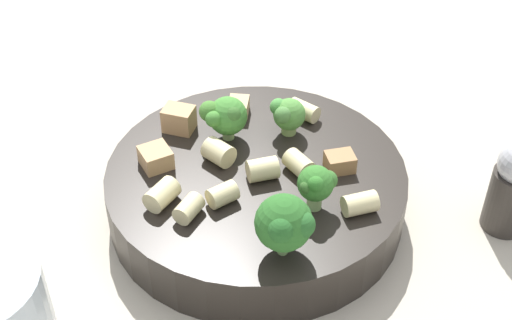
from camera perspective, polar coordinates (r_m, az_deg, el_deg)
The scene contains 18 objects.
ground_plane at distance 0.57m, azimuth -0.00°, elevation -4.04°, with size 2.00×2.00×0.00m, color #BCB29E.
pasta_bowl at distance 0.55m, azimuth -0.00°, elevation -2.23°, with size 0.23×0.23×0.04m.
broccoli_floret_0 at distance 0.56m, azimuth 2.54°, elevation 3.66°, with size 0.03×0.03×0.03m.
broccoli_floret_1 at distance 0.49m, azimuth 4.86°, elevation -1.95°, with size 0.03×0.03×0.04m.
broccoli_floret_2 at distance 0.55m, azimuth -2.75°, elevation 3.46°, with size 0.03×0.03×0.04m.
broccoli_floret_3 at distance 0.46m, azimuth 2.41°, elevation -5.07°, with size 0.04×0.04×0.05m.
rigatoni_0 at distance 0.53m, azimuth 3.44°, elevation -0.32°, with size 0.02×0.02×0.02m, color beige.
rigatoni_1 at distance 0.50m, azimuth 8.32°, elevation -3.47°, with size 0.02×0.02×0.02m, color beige.
rigatoni_2 at distance 0.52m, azimuth 0.20°, elevation -0.87°, with size 0.02×0.02×0.02m, color beige.
rigatoni_3 at distance 0.50m, azimuth -5.40°, elevation -3.88°, with size 0.01×0.01×0.02m, color beige.
rigatoni_4 at distance 0.59m, azimuth 3.85°, elevation 3.99°, with size 0.01×0.01×0.02m, color beige.
rigatoni_5 at distance 0.51m, azimuth -2.70°, elevation -2.78°, with size 0.02×0.02×0.02m, color beige.
rigatoni_6 at distance 0.54m, azimuth -3.00°, elevation 0.61°, with size 0.02×0.02×0.02m, color beige.
rigatoni_7 at distance 0.51m, azimuth -7.55°, elevation -2.73°, with size 0.02×0.02×0.02m, color beige.
chicken_chunk_0 at distance 0.54m, azimuth -8.02°, elevation 0.20°, with size 0.02×0.02×0.01m, color tan.
chicken_chunk_1 at distance 0.59m, azimuth -1.41°, elevation 4.23°, with size 0.02×0.02×0.01m, color tan.
chicken_chunk_2 at distance 0.54m, azimuth 6.72°, elevation -0.16°, with size 0.02×0.02×0.01m, color #A87A4C.
chicken_chunk_3 at distance 0.57m, azimuth -6.19°, elevation 3.28°, with size 0.02×0.02×0.02m, color tan.
Camera 1 is at (-0.36, 0.20, 0.39)m, focal length 50.00 mm.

